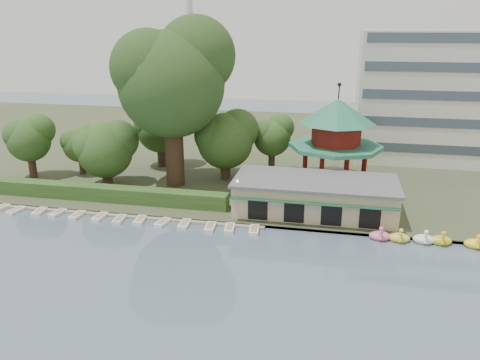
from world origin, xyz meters
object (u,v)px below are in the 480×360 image
(dock, at_px, (121,214))
(boathouse, at_px, (315,195))
(pavilion, at_px, (336,134))
(big_tree, at_px, (173,75))

(dock, relative_size, boathouse, 1.83)
(pavilion, bearing_deg, dock, -148.34)
(pavilion, bearing_deg, boathouse, -101.28)
(dock, xyz_separation_m, pavilion, (24.00, 14.80, 7.36))
(boathouse, bearing_deg, pavilion, 78.72)
(dock, distance_m, pavilion, 29.14)
(dock, distance_m, big_tree, 18.77)
(boathouse, distance_m, big_tree, 23.50)
(dock, height_order, big_tree, big_tree)
(big_tree, bearing_deg, dock, -106.12)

